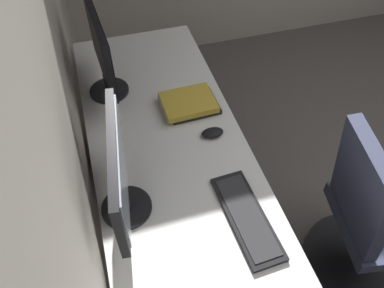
# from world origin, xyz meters

# --- Properties ---
(wall_back) EXTENTS (4.99, 0.10, 2.60)m
(wall_back) POSITION_xyz_m (0.00, 2.05, 1.30)
(wall_back) COLOR beige
(wall_back) RESTS_ON ground
(desk) EXTENTS (2.28, 0.70, 0.73)m
(desk) POSITION_xyz_m (0.26, 1.63, 0.67)
(desk) COLOR white
(desk) RESTS_ON ground
(drawer_pedestal) EXTENTS (0.40, 0.51, 0.69)m
(drawer_pedestal) POSITION_xyz_m (0.56, 1.65, 0.35)
(drawer_pedestal) COLOR white
(drawer_pedestal) RESTS_ON ground
(monitor_primary) EXTENTS (0.53, 0.20, 0.40)m
(monitor_primary) POSITION_xyz_m (0.20, 1.86, 0.96)
(monitor_primary) COLOR black
(monitor_primary) RESTS_ON desk
(monitor_secondary) EXTENTS (0.47, 0.20, 0.43)m
(monitor_secondary) POSITION_xyz_m (0.92, 1.83, 0.97)
(monitor_secondary) COLOR black
(monitor_secondary) RESTS_ON desk
(keyboard_main) EXTENTS (0.43, 0.16, 0.02)m
(keyboard_main) POSITION_xyz_m (0.02, 1.43, 0.74)
(keyboard_main) COLOR black
(keyboard_main) RESTS_ON desk
(mouse_main) EXTENTS (0.06, 0.10, 0.03)m
(mouse_main) POSITION_xyz_m (0.47, 1.42, 0.75)
(mouse_main) COLOR black
(mouse_main) RESTS_ON desk
(book_stack_near) EXTENTS (0.21, 0.28, 0.05)m
(book_stack_near) POSITION_xyz_m (0.68, 1.47, 0.76)
(book_stack_near) COLOR black
(book_stack_near) RESTS_ON desk
(office_chair) EXTENTS (0.56, 0.58, 0.97)m
(office_chair) POSITION_xyz_m (-0.02, 0.80, 0.46)
(office_chair) COLOR #383D56
(office_chair) RESTS_ON ground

